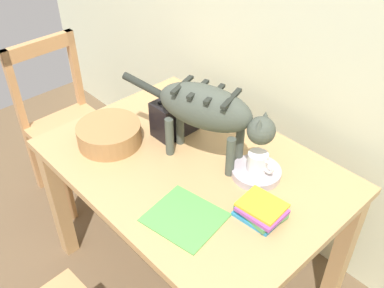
# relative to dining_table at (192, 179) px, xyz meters

# --- Properties ---
(wall_rear) EXTENTS (4.41, 0.11, 2.50)m
(wall_rear) POSITION_rel_dining_table_xyz_m (-0.00, 0.64, 0.60)
(wall_rear) COLOR silver
(wall_rear) RESTS_ON ground_plane
(dining_table) EXTENTS (1.23, 0.87, 0.74)m
(dining_table) POSITION_rel_dining_table_xyz_m (0.00, 0.00, 0.00)
(dining_table) COLOR tan
(dining_table) RESTS_ON ground_plane
(cat) EXTENTS (0.65, 0.28, 0.34)m
(cat) POSITION_rel_dining_table_xyz_m (0.03, 0.07, 0.33)
(cat) COLOR #474E44
(cat) RESTS_ON dining_table
(saucer_bowl) EXTENTS (0.20, 0.20, 0.03)m
(saucer_bowl) POSITION_rel_dining_table_xyz_m (0.23, 0.14, 0.11)
(saucer_bowl) COLOR #B7AAB7
(saucer_bowl) RESTS_ON dining_table
(coffee_mug) EXTENTS (0.12, 0.08, 0.08)m
(coffee_mug) POSITION_rel_dining_table_xyz_m (0.24, 0.14, 0.16)
(coffee_mug) COLOR white
(coffee_mug) RESTS_ON saucer_bowl
(magazine) EXTENTS (0.29, 0.27, 0.01)m
(magazine) POSITION_rel_dining_table_xyz_m (0.21, -0.23, 0.09)
(magazine) COLOR #56A64E
(magazine) RESTS_ON dining_table
(book_stack) EXTENTS (0.17, 0.15, 0.06)m
(book_stack) POSITION_rel_dining_table_xyz_m (0.39, -0.02, 0.12)
(book_stack) COLOR #2E8BC3
(book_stack) RESTS_ON dining_table
(wicker_basket) EXTENTS (0.28, 0.28, 0.09)m
(wicker_basket) POSITION_rel_dining_table_xyz_m (-0.35, -0.17, 0.14)
(wicker_basket) COLOR #A77748
(wicker_basket) RESTS_ON dining_table
(toaster) EXTENTS (0.12, 0.20, 0.18)m
(toaster) POSITION_rel_dining_table_xyz_m (-0.22, 0.10, 0.18)
(toaster) COLOR black
(toaster) RESTS_ON dining_table
(wooden_chair_far) EXTENTS (0.43, 0.43, 0.94)m
(wooden_chair_far) POSITION_rel_dining_table_xyz_m (-1.00, -0.07, -0.19)
(wooden_chair_far) COLOR tan
(wooden_chair_far) RESTS_ON ground_plane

